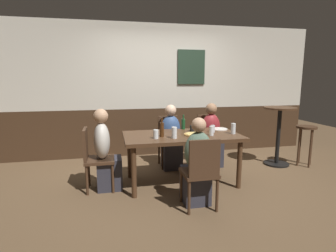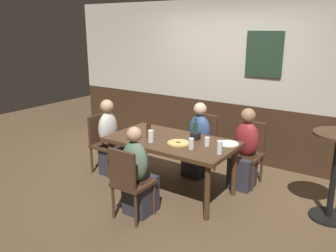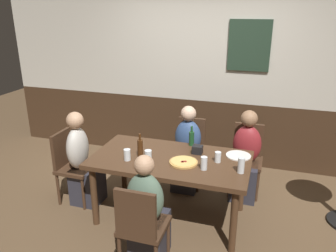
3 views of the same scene
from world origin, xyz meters
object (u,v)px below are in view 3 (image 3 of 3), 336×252
pint_glass_amber (127,155)px  chair_mid_near (141,224)px  person_head_west (83,165)px  beer_bottle_brown (140,148)px  plate_white_large (238,156)px  chair_right_far (247,155)px  pint_glass_pale (241,166)px  beer_glass_half (218,158)px  person_mid_near (148,217)px  highball_clear (148,158)px  person_mid_far (187,155)px  condiment_caddy (197,150)px  dining_table (171,164)px  pizza (183,162)px  beer_bottle_green (192,138)px  chair_head_west (71,163)px  beer_glass_tall (204,164)px  person_right_far (245,162)px  chair_mid_far (190,148)px

pint_glass_amber → chair_mid_near: bearing=-58.4°
person_head_west → chair_mid_near: bearing=-38.5°
beer_bottle_brown → plate_white_large: 1.07m
chair_right_far → pint_glass_pale: pint_glass_pale is taller
pint_glass_pale → pint_glass_amber: size_ratio=1.31×
beer_glass_half → beer_bottle_brown: size_ratio=0.42×
person_head_west → pint_glass_amber: size_ratio=9.42×
person_mid_near → pint_glass_pale: bearing=38.0°
highball_clear → plate_white_large: (0.86, 0.49, -0.06)m
chair_mid_near → person_mid_far: person_mid_far is taller
chair_mid_near → condiment_caddy: size_ratio=8.00×
dining_table → highball_clear: highball_clear is taller
person_head_west → pizza: 1.29m
beer_bottle_green → dining_table: bearing=-108.1°
chair_head_west → pint_glass_amber: (0.84, -0.19, 0.30)m
chair_right_far → condiment_caddy: bearing=-126.2°
person_head_west → beer_glass_half: 1.62m
person_head_west → person_mid_far: (1.10, 0.71, -0.02)m
chair_mid_near → beer_glass_tall: (0.39, 0.71, 0.30)m
dining_table → pint_glass_pale: size_ratio=10.62×
beer_glass_tall → plate_white_large: (0.30, 0.42, -0.05)m
beer_glass_tall → beer_bottle_green: size_ratio=0.57×
pizza → pint_glass_pale: 0.59m
dining_table → person_mid_near: person_mid_near is taller
dining_table → chair_head_west: bearing=180.0°
person_head_west → beer_glass_half: bearing=1.8°
chair_head_west → person_mid_far: (1.26, 0.71, -0.03)m
beer_glass_half → beer_glass_tall: size_ratio=0.82×
pizza → beer_glass_tall: beer_glass_tall is taller
pint_glass_amber → beer_glass_tall: bearing=2.3°
chair_mid_near → beer_bottle_green: size_ratio=3.73×
highball_clear → plate_white_large: 0.99m
chair_head_west → highball_clear: bearing=-11.6°
pizza → plate_white_large: bearing=33.3°
dining_table → person_mid_far: 0.73m
pizza → beer_bottle_brown: beer_bottle_brown is taller
person_right_far → beer_bottle_green: 0.77m
person_right_far → person_mid_far: (-0.74, -0.00, -0.01)m
chair_mid_near → pint_glass_amber: size_ratio=7.24×
person_right_far → condiment_caddy: 0.78m
dining_table → chair_right_far: chair_right_far is taller
person_mid_far → condiment_caddy: 0.65m
person_right_far → beer_bottle_brown: (-1.06, -0.79, 0.37)m
highball_clear → plate_white_large: bearing=29.5°
person_head_west → beer_bottle_brown: size_ratio=4.27×
person_mid_near → beer_bottle_brown: size_ratio=4.10×
pint_glass_amber → beer_bottle_green: size_ratio=0.51×
chair_mid_far → pint_glass_pale: size_ratio=5.54×
highball_clear → beer_bottle_brown: bearing=135.5°
plate_white_large → person_right_far: bearing=83.3°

